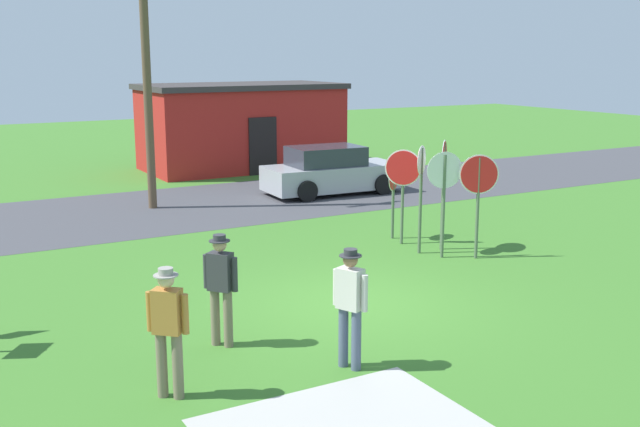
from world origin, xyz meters
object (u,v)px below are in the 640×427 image
(person_holding_notes, at_px, (168,325))
(parked_car_on_street, at_px, (331,172))
(person_on_left, at_px, (350,301))
(person_with_sunhat, at_px, (221,283))
(stop_sign_leaning_right, at_px, (421,182))
(stop_sign_low_front, at_px, (393,186))
(stop_sign_nearest, at_px, (444,185))
(stop_sign_rear_right, at_px, (479,187))
(stop_sign_center_cluster, at_px, (403,179))
(utility_pole, at_px, (145,46))
(stop_sign_far_back, at_px, (444,174))

(person_holding_notes, bearing_deg, parked_car_on_street, 51.47)
(person_on_left, bearing_deg, person_with_sunhat, 126.75)
(stop_sign_leaning_right, xyz_separation_m, person_on_left, (-4.65, -4.56, -0.62))
(stop_sign_low_front, xyz_separation_m, stop_sign_nearest, (-0.06, -1.96, 0.32))
(stop_sign_low_front, xyz_separation_m, person_on_left, (-4.93, -5.98, -0.29))
(person_holding_notes, bearing_deg, stop_sign_rear_right, 22.31)
(person_holding_notes, bearing_deg, stop_sign_leaning_right, 30.46)
(stop_sign_rear_right, height_order, stop_sign_nearest, stop_sign_nearest)
(person_holding_notes, bearing_deg, person_with_sunhat, 46.36)
(stop_sign_low_front, xyz_separation_m, person_with_sunhat, (-6.17, -4.32, -0.29))
(stop_sign_low_front, relative_size, person_holding_notes, 1.08)
(stop_sign_center_cluster, bearing_deg, utility_pole, 118.82)
(stop_sign_leaning_right, height_order, person_holding_notes, stop_sign_leaning_right)
(parked_car_on_street, bearing_deg, utility_pole, 174.50)
(stop_sign_center_cluster, xyz_separation_m, stop_sign_far_back, (0.47, -0.89, 0.21))
(person_with_sunhat, distance_m, person_on_left, 2.08)
(utility_pole, bearing_deg, person_with_sunhat, -101.95)
(stop_sign_leaning_right, bearing_deg, utility_pole, 114.81)
(person_with_sunhat, height_order, person_on_left, same)
(person_with_sunhat, bearing_deg, stop_sign_rear_right, 16.23)
(utility_pole, distance_m, person_on_left, 12.94)
(person_with_sunhat, xyz_separation_m, person_on_left, (1.25, -1.67, 0.00))
(person_with_sunhat, bearing_deg, stop_sign_far_back, 24.04)
(stop_sign_rear_right, height_order, person_holding_notes, stop_sign_rear_right)
(stop_sign_center_cluster, relative_size, stop_sign_leaning_right, 0.92)
(stop_sign_leaning_right, bearing_deg, parked_car_on_street, 74.60)
(utility_pole, bearing_deg, stop_sign_rear_right, -63.09)
(stop_sign_low_front, bearing_deg, stop_sign_far_back, -75.01)
(stop_sign_center_cluster, distance_m, person_with_sunhat, 7.19)
(stop_sign_center_cluster, height_order, person_with_sunhat, stop_sign_center_cluster)
(stop_sign_rear_right, distance_m, person_on_left, 6.59)
(utility_pole, relative_size, person_with_sunhat, 5.02)
(stop_sign_leaning_right, bearing_deg, person_with_sunhat, -153.89)
(utility_pole, distance_m, person_holding_notes, 13.05)
(utility_pole, bearing_deg, stop_sign_leaning_right, -65.19)
(stop_sign_nearest, height_order, person_with_sunhat, stop_sign_nearest)
(parked_car_on_street, xyz_separation_m, stop_sign_low_front, (-1.73, -5.87, 0.59))
(person_holding_notes, bearing_deg, stop_sign_center_cluster, 34.95)
(stop_sign_nearest, relative_size, person_holding_notes, 1.33)
(utility_pole, relative_size, stop_sign_far_back, 3.50)
(parked_car_on_street, xyz_separation_m, person_on_left, (-6.66, -11.85, 0.30))
(stop_sign_center_cluster, bearing_deg, stop_sign_low_front, 79.38)
(stop_sign_rear_right, relative_size, stop_sign_center_cluster, 1.03)
(stop_sign_leaning_right, distance_m, person_holding_notes, 8.32)
(stop_sign_rear_right, bearing_deg, utility_pole, 116.91)
(utility_pole, relative_size, stop_sign_low_front, 4.63)
(parked_car_on_street, height_order, stop_sign_low_front, stop_sign_low_front)
(utility_pole, xyz_separation_m, stop_sign_far_back, (4.28, -7.81, -2.81))
(stop_sign_rear_right, relative_size, stop_sign_far_back, 0.91)
(stop_sign_rear_right, bearing_deg, person_on_left, -146.49)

